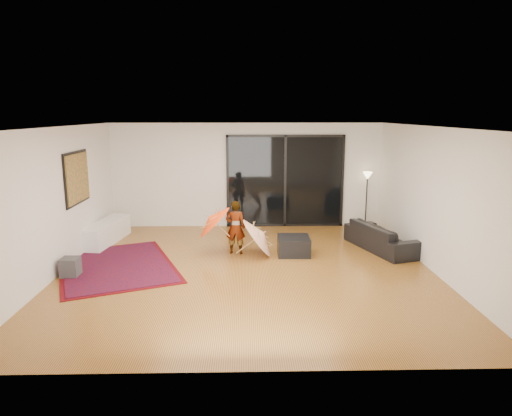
{
  "coord_description": "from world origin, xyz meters",
  "views": [
    {
      "loc": [
        -0.04,
        -8.29,
        2.95
      ],
      "look_at": [
        0.17,
        0.54,
        1.1
      ],
      "focal_mm": 32.0,
      "sensor_mm": 36.0,
      "label": 1
    }
  ],
  "objects_px": {
    "sofa": "(382,237)",
    "ottoman": "(294,246)",
    "child": "(235,227)",
    "media_console": "(107,232)"
  },
  "relations": [
    {
      "from": "ottoman",
      "to": "child",
      "type": "relative_size",
      "value": 0.58
    },
    {
      "from": "child",
      "to": "sofa",
      "type": "bearing_deg",
      "value": -169.9
    },
    {
      "from": "media_console",
      "to": "sofa",
      "type": "distance_m",
      "value": 6.24
    },
    {
      "from": "media_console",
      "to": "sofa",
      "type": "xyz_separation_m",
      "value": [
        6.2,
        -0.7,
        0.04
      ]
    },
    {
      "from": "media_console",
      "to": "ottoman",
      "type": "relative_size",
      "value": 2.67
    },
    {
      "from": "sofa",
      "to": "child",
      "type": "height_order",
      "value": "child"
    },
    {
      "from": "sofa",
      "to": "ottoman",
      "type": "xyz_separation_m",
      "value": [
        -1.97,
        -0.32,
        -0.09
      ]
    },
    {
      "from": "child",
      "to": "media_console",
      "type": "bearing_deg",
      "value": -10.55
    },
    {
      "from": "ottoman",
      "to": "child",
      "type": "height_order",
      "value": "child"
    },
    {
      "from": "ottoman",
      "to": "child",
      "type": "bearing_deg",
      "value": 175.14
    }
  ]
}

